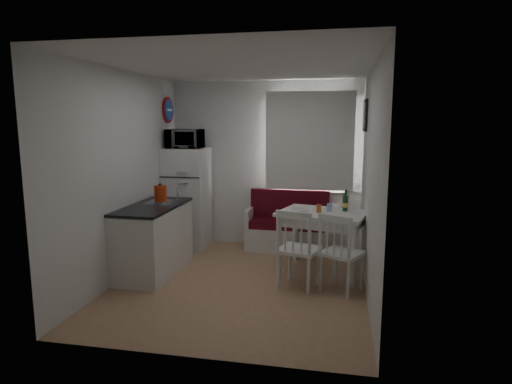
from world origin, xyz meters
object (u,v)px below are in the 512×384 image
(dining_table, at_px, (323,219))
(kettle, at_px, (160,194))
(kitchen_counter, at_px, (154,239))
(wine_bottle, at_px, (346,200))
(fridge, at_px, (188,198))
(chair_left, at_px, (298,241))
(microwave, at_px, (185,139))
(bench, at_px, (288,230))
(chair_right, at_px, (342,245))

(dining_table, distance_m, kettle, 2.15)
(kitchen_counter, relative_size, wine_bottle, 4.64)
(dining_table, bearing_deg, fridge, 174.03)
(fridge, xyz_separation_m, wine_bottle, (2.43, -0.74, 0.17))
(chair_left, bearing_deg, wine_bottle, 70.72)
(microwave, bearing_deg, dining_table, -20.11)
(bench, height_order, wine_bottle, wine_bottle)
(kitchen_counter, bearing_deg, chair_right, -6.08)
(fridge, distance_m, microwave, 0.93)
(kitchen_counter, xyz_separation_m, fridge, (0.02, 1.24, 0.33))
(bench, relative_size, chair_left, 2.34)
(bench, bearing_deg, chair_left, -79.28)
(kitchen_counter, xyz_separation_m, dining_table, (2.17, 0.41, 0.27))
(chair_left, distance_m, microwave, 2.64)
(bench, xyz_separation_m, kettle, (-1.56, -1.21, 0.73))
(microwave, bearing_deg, chair_left, -37.50)
(bench, xyz_separation_m, chair_right, (0.81, -1.61, 0.27))
(bench, height_order, chair_left, chair_left)
(kitchen_counter, relative_size, chair_left, 2.40)
(wine_bottle, bearing_deg, chair_right, -92.56)
(fridge, xyz_separation_m, microwave, (0.00, -0.05, 0.93))
(fridge, bearing_deg, wine_bottle, -16.84)
(dining_table, height_order, fridge, fridge)
(bench, distance_m, fridge, 1.66)
(chair_left, bearing_deg, microwave, 158.01)
(microwave, bearing_deg, chair_right, -31.21)
(chair_left, distance_m, fridge, 2.43)
(fridge, relative_size, kettle, 6.01)
(dining_table, relative_size, wine_bottle, 4.39)
(chair_right, height_order, fridge, fridge)
(chair_right, height_order, kettle, kettle)
(kitchen_counter, distance_m, chair_right, 2.43)
(dining_table, bearing_deg, kitchen_counter, -154.01)
(chair_right, height_order, wine_bottle, wine_bottle)
(dining_table, height_order, chair_left, chair_left)
(kettle, bearing_deg, chair_left, -12.22)
(chair_left, height_order, kettle, kettle)
(chair_right, distance_m, kettle, 2.44)
(dining_table, bearing_deg, chair_left, -95.19)
(kitchen_counter, bearing_deg, kettle, 71.00)
(bench, distance_m, microwave, 2.13)
(dining_table, bearing_deg, bench, 135.75)
(microwave, xyz_separation_m, wine_bottle, (2.43, -0.69, -0.75))
(dining_table, distance_m, microwave, 2.49)
(kitchen_counter, bearing_deg, chair_left, -7.74)
(chair_left, bearing_deg, bench, 116.23)
(fridge, height_order, microwave, microwave)
(chair_right, xyz_separation_m, fridge, (-2.40, 1.50, 0.21))
(dining_table, bearing_deg, wine_bottle, 34.68)
(wine_bottle, bearing_deg, kettle, -171.36)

